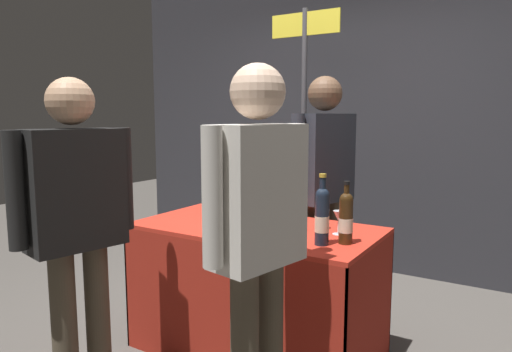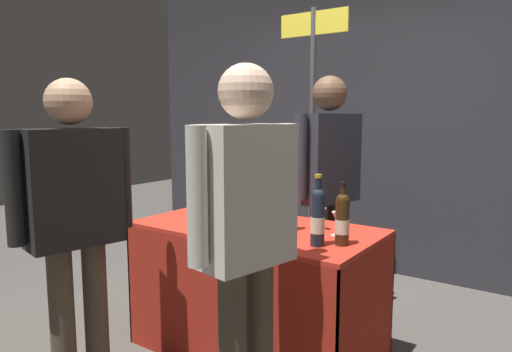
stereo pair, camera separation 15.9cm
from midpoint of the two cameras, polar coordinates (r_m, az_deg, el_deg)
name	(u,v)px [view 1 (the left image)]	position (r m, az deg, el deg)	size (l,w,h in m)	color
ground_plane	(256,350)	(3.05, -1.59, -20.72)	(12.00, 12.00, 0.00)	#514C47
back_partition	(365,105)	(4.43, 12.34, 8.53)	(5.22, 0.12, 3.07)	#2D2D33
tasting_table	(256,266)	(2.84, -1.63, -11.04)	(1.44, 0.76, 0.79)	red
featured_wine_bottle	(322,215)	(2.35, 6.25, -4.83)	(0.07, 0.07, 0.37)	#192333
display_bottle_0	(262,202)	(2.78, -0.92, -3.25)	(0.07, 0.07, 0.32)	black
display_bottle_1	(346,217)	(2.39, 9.19, -5.08)	(0.07, 0.07, 0.32)	#38230F
display_bottle_2	(289,204)	(2.63, 2.41, -3.55)	(0.07, 0.07, 0.35)	black
display_bottle_3	(222,194)	(3.00, -5.76, -2.30)	(0.08, 0.08, 0.34)	black
wine_glass_near_vendor	(339,217)	(2.58, 8.43, -5.07)	(0.06, 0.06, 0.13)	silver
wine_glass_mid	(321,214)	(2.69, 6.34, -4.70)	(0.07, 0.07, 0.13)	silver
brochure_stand	(213,198)	(3.26, -6.76, -2.78)	(0.13, 0.01, 0.15)	silver
vendor_presenter	(323,175)	(3.21, 6.94, 0.14)	(0.31, 0.61, 1.71)	#4C4233
taster_foreground_right	(258,225)	(1.93, -2.17, -6.10)	(0.29, 0.57, 1.65)	#4C4233
taster_foreground_left	(76,214)	(2.41, -23.14, -4.33)	(0.30, 0.60, 1.62)	#4C4233
booth_signpost	(304,116)	(3.83, 4.74, 7.34)	(0.60, 0.04, 2.29)	#47474C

